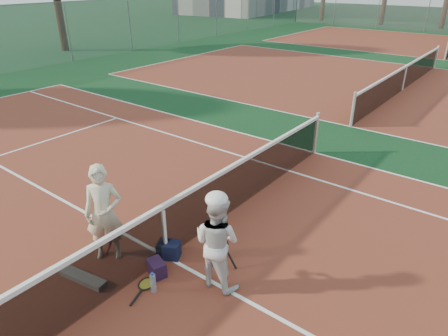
% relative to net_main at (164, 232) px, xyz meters
% --- Properties ---
extents(ground, '(130.00, 130.00, 0.00)m').
position_rel_net_main_xyz_m(ground, '(0.00, 0.00, -0.51)').
color(ground, '#0D3217').
rests_on(ground, ground).
extents(court_main, '(23.77, 10.97, 0.01)m').
position_rel_net_main_xyz_m(court_main, '(0.00, 0.00, -0.51)').
color(court_main, maroon).
rests_on(court_main, ground).
extents(court_far_a, '(23.77, 10.97, 0.01)m').
position_rel_net_main_xyz_m(court_far_a, '(0.00, 13.50, -0.51)').
color(court_far_a, maroon).
rests_on(court_far_a, ground).
extents(net_main, '(0.10, 10.98, 1.02)m').
position_rel_net_main_xyz_m(net_main, '(0.00, 0.00, 0.00)').
color(net_main, black).
rests_on(net_main, ground).
extents(net_far_a, '(0.10, 10.98, 1.02)m').
position_rel_net_main_xyz_m(net_far_a, '(0.00, 13.50, 0.00)').
color(net_far_a, black).
rests_on(net_far_a, ground).
extents(fence_left, '(0.06, 54.50, 3.00)m').
position_rel_net_main_xyz_m(fence_left, '(-16.00, 6.75, 0.99)').
color(fence_left, slate).
rests_on(fence_left, ground).
extents(player_a, '(0.71, 0.70, 1.66)m').
position_rel_net_main_xyz_m(player_a, '(-0.79, -0.54, 0.32)').
color(player_a, beige).
rests_on(player_a, ground).
extents(player_b, '(0.76, 0.61, 1.51)m').
position_rel_net_main_xyz_m(player_b, '(1.05, 0.05, 0.25)').
color(player_b, silver).
rests_on(player_b, ground).
extents(racket_red, '(0.33, 0.33, 0.56)m').
position_rel_net_main_xyz_m(racket_red, '(-0.66, -0.51, -0.23)').
color(racket_red, maroon).
rests_on(racket_red, ground).
extents(racket_black_held, '(0.37, 0.30, 0.52)m').
position_rel_net_main_xyz_m(racket_black_held, '(0.85, 0.45, -0.25)').
color(racket_black_held, black).
rests_on(racket_black_held, ground).
extents(racket_spare, '(0.45, 0.66, 0.04)m').
position_rel_net_main_xyz_m(racket_spare, '(0.23, -0.65, -0.49)').
color(racket_spare, black).
rests_on(racket_spare, ground).
extents(sports_bag_navy, '(0.44, 0.39, 0.29)m').
position_rel_net_main_xyz_m(sports_bag_navy, '(0.03, 0.04, -0.37)').
color(sports_bag_navy, black).
rests_on(sports_bag_navy, ground).
extents(sports_bag_purple, '(0.37, 0.31, 0.25)m').
position_rel_net_main_xyz_m(sports_bag_purple, '(0.19, -0.39, -0.38)').
color(sports_bag_purple, black).
rests_on(sports_bag_purple, ground).
extents(net_cover_canvas, '(0.85, 0.33, 0.09)m').
position_rel_net_main_xyz_m(net_cover_canvas, '(-0.62, -1.18, -0.47)').
color(net_cover_canvas, slate).
rests_on(net_cover_canvas, ground).
extents(water_bottle, '(0.09, 0.09, 0.30)m').
position_rel_net_main_xyz_m(water_bottle, '(0.42, -0.68, -0.36)').
color(water_bottle, '#ABC1D9').
rests_on(water_bottle, ground).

